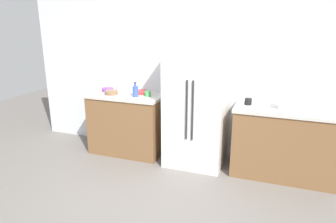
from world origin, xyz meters
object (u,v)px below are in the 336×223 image
(refrigerator, at_px, (196,104))
(bowl_b, at_px, (111,93))
(bottle_a, at_px, (135,91))
(bowl_c, at_px, (108,90))
(cup_a, at_px, (119,88))
(toaster, at_px, (288,102))
(bowl_a, at_px, (140,92))
(cup_b, at_px, (248,101))
(cup_c, at_px, (148,94))

(refrigerator, bearing_deg, bowl_b, -177.17)
(bottle_a, height_order, bowl_c, bottle_a)
(bottle_a, bearing_deg, cup_a, 149.41)
(toaster, relative_size, bowl_a, 1.11)
(bottle_a, relative_size, cup_b, 2.29)
(refrigerator, distance_m, bowl_b, 1.31)
(bottle_a, relative_size, bowl_b, 1.12)
(cup_a, height_order, cup_b, cup_a)
(bottle_a, bearing_deg, toaster, 2.11)
(cup_a, height_order, bowl_b, cup_a)
(bottle_a, distance_m, bowl_b, 0.41)
(bowl_b, distance_m, bowl_c, 0.23)
(bottle_a, height_order, bowl_a, bottle_a)
(bottle_a, xyz_separation_m, cup_a, (-0.39, 0.23, -0.03))
(bottle_a, height_order, bowl_b, bottle_a)
(cup_a, bearing_deg, refrigerator, -7.21)
(toaster, height_order, cup_a, toaster)
(bowl_a, height_order, bowl_c, bowl_c)
(refrigerator, relative_size, cup_a, 16.10)
(cup_c, height_order, bowl_c, cup_c)
(cup_b, height_order, bowl_a, cup_b)
(bowl_a, bearing_deg, toaster, -3.28)
(refrigerator, relative_size, cup_b, 18.58)
(refrigerator, bearing_deg, bottle_a, -175.65)
(refrigerator, height_order, bowl_a, refrigerator)
(toaster, distance_m, bowl_c, 2.65)
(cup_a, height_order, cup_c, cup_a)
(bowl_b, bearing_deg, cup_c, 8.49)
(bowl_c, bearing_deg, cup_b, -1.45)
(bowl_c, bearing_deg, toaster, -2.09)
(refrigerator, bearing_deg, bowl_a, 172.00)
(cup_c, bearing_deg, cup_a, 165.18)
(refrigerator, bearing_deg, cup_a, 172.79)
(cup_b, height_order, bowl_c, cup_b)
(cup_b, xyz_separation_m, bowl_a, (-1.60, 0.08, -0.02))
(cup_b, xyz_separation_m, bowl_c, (-2.15, 0.05, -0.02))
(cup_a, bearing_deg, bowl_b, -92.61)
(cup_a, bearing_deg, bowl_c, -161.13)
(cup_b, distance_m, bowl_a, 1.60)
(bottle_a, bearing_deg, refrigerator, 4.35)
(cup_a, bearing_deg, cup_c, -14.82)
(bottle_a, xyz_separation_m, bowl_b, (-0.40, 0.00, -0.05))
(cup_c, relative_size, bowl_a, 0.46)
(cup_b, distance_m, bowl_c, 2.15)
(refrigerator, xyz_separation_m, cup_a, (-1.29, 0.16, 0.10))
(cup_a, relative_size, cup_b, 1.15)
(refrigerator, distance_m, cup_c, 0.75)
(bottle_a, height_order, cup_a, bottle_a)
(toaster, bearing_deg, bowl_b, -178.32)
(toaster, relative_size, bowl_b, 1.12)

